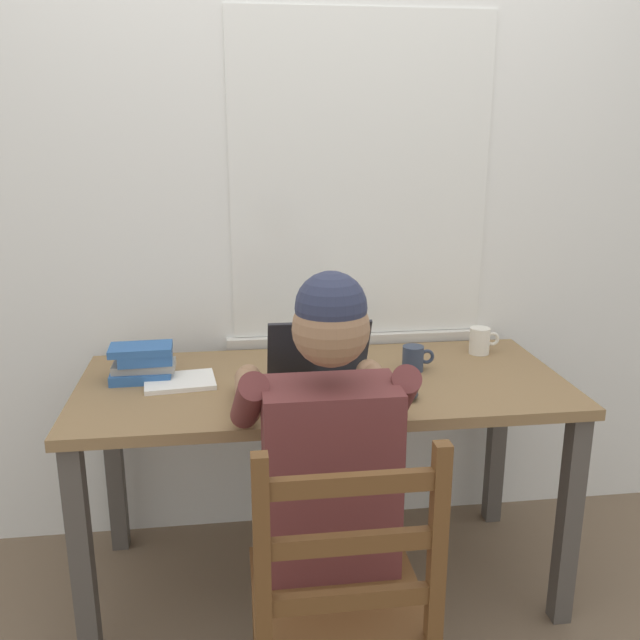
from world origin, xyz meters
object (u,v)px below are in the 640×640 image
Objects in this scene: seated_person at (325,464)px; laptop at (323,377)px; book_stack_main at (143,363)px; wooden_chair at (340,603)px; desk at (323,408)px; computer_mouse at (408,392)px; coffee_mug_dark at (414,358)px; coffee_mug_white at (480,341)px.

seated_person reaches higher than laptop.
wooden_chair is at bearing -56.17° from book_stack_main.
desk is 0.61m from book_stack_main.
desk is at bearing -7.93° from book_stack_main.
laptop is at bearing 86.32° from wooden_chair.
desk is 0.32m from computer_mouse.
laptop reaches higher than wooden_chair.
seated_person is 0.36m from wooden_chair.
coffee_mug_dark is (0.37, 0.76, 0.35)m from wooden_chair.
wooden_chair is 4.46× the size of book_stack_main.
seated_person reaches higher than book_stack_main.
coffee_mug_white is 1.01× the size of coffee_mug_dark.
book_stack_main is (-0.53, 0.51, 0.14)m from seated_person.
book_stack_main is (-0.57, 0.18, 0.01)m from laptop.
book_stack_main is (-0.58, 0.08, 0.16)m from desk.
book_stack_main is at bearing 123.83° from wooden_chair.
wooden_chair is 0.70m from laptop.
book_stack_main reaches higher than coffee_mug_white.
wooden_chair is (-0.00, -0.28, -0.23)m from seated_person.
seated_person is 0.35m from laptop.
laptop is (-0.01, -0.10, 0.15)m from desk.
wooden_chair reaches higher than book_stack_main.
wooden_chair is at bearing -119.05° from computer_mouse.
desk is at bearing 85.68° from wooden_chair.
wooden_chair is at bearing -90.00° from seated_person.
coffee_mug_white is at bearing 5.67° from book_stack_main.
wooden_chair is 1.18m from coffee_mug_white.
coffee_mug_white is at bearing 26.96° from coffee_mug_dark.
computer_mouse is (0.24, -0.18, 0.11)m from desk.
wooden_chair reaches higher than coffee_mug_dark.
book_stack_main is at bearing 136.10° from seated_person.
coffee_mug_white reaches higher than coffee_mug_dark.
coffee_mug_white is at bearing 45.92° from computer_mouse.
coffee_mug_dark is at bearing 63.88° from wooden_chair.
seated_person is 0.92m from coffee_mug_white.
wooden_chair is at bearing -93.68° from laptop.
coffee_mug_white is (0.62, 0.30, -0.00)m from laptop.
computer_mouse is 0.53m from coffee_mug_white.
wooden_chair is 8.33× the size of coffee_mug_white.
book_stack_main is (-0.82, 0.26, 0.04)m from computer_mouse.
computer_mouse is at bearing -37.34° from desk.
coffee_mug_white is (0.61, 0.20, 0.15)m from desk.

